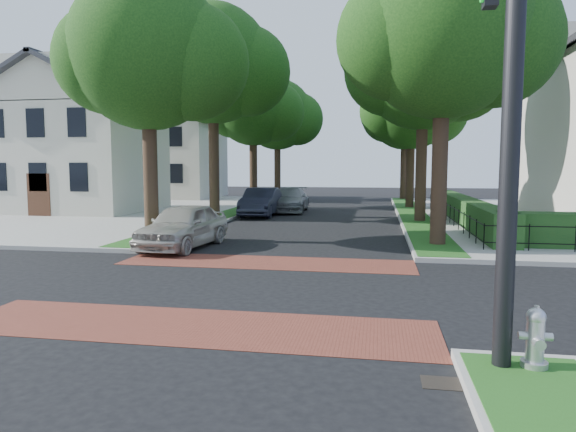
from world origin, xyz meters
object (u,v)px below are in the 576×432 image
at_px(fire_hydrant, 535,339).
at_px(traffic_signal, 495,39).
at_px(parked_car_front, 183,226).
at_px(parked_car_middle, 261,202).
at_px(parked_car_rear, 289,200).

bearing_deg(fire_hydrant, traffic_signal, -179.04).
xyz_separation_m(parked_car_front, fire_hydrant, (9.13, -10.13, -0.23)).
relative_size(traffic_signal, parked_car_middle, 1.58).
distance_m(parked_car_rear, fire_hydrant, 26.44).
bearing_deg(parked_car_middle, fire_hydrant, -69.09).
bearing_deg(parked_car_middle, parked_car_rear, 67.77).
bearing_deg(traffic_signal, fire_hydrant, -16.67).
bearing_deg(traffic_signal, parked_car_middle, 110.79).
relative_size(traffic_signal, parked_car_rear, 1.47).
bearing_deg(parked_car_front, parked_car_rear, 90.45).
height_order(parked_car_front, parked_car_middle, parked_car_middle).
bearing_deg(parked_car_front, parked_car_middle, 94.76).
xyz_separation_m(traffic_signal, parked_car_middle, (-8.36, 22.02, -3.87)).
xyz_separation_m(traffic_signal, parked_car_rear, (-7.19, 25.06, -3.92)).
distance_m(traffic_signal, parked_car_middle, 23.87).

